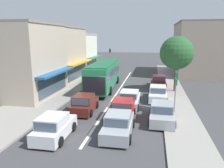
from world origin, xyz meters
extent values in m
plane|color=#3F3F42|center=(0.00, 0.00, 0.00)|extent=(140.00, 140.00, 0.00)
cube|color=silver|center=(0.00, 4.00, 0.00)|extent=(0.20, 28.00, 0.01)
cube|color=gray|center=(-6.80, 6.00, 0.07)|extent=(5.20, 44.00, 0.14)
cube|color=gray|center=(6.20, 6.00, 0.06)|extent=(2.80, 44.00, 0.12)
cube|color=#B2A38E|center=(-10.20, -0.12, 3.72)|extent=(7.93, 7.71, 7.45)
cube|color=#23568E|center=(-5.79, -0.12, 2.70)|extent=(1.10, 7.09, 0.20)
cube|color=#425160|center=(-6.21, -0.12, 1.40)|extent=(0.06, 6.17, 1.80)
cube|color=gray|center=(-10.20, -0.12, 7.57)|extent=(8.09, 7.71, 0.24)
cube|color=#B2A38E|center=(-10.20, 8.59, 3.71)|extent=(6.99, 9.02, 7.41)
cube|color=gold|center=(-6.26, 8.59, 2.70)|extent=(1.10, 8.30, 0.20)
cube|color=#425160|center=(-6.68, 8.59, 1.40)|extent=(0.06, 7.22, 1.80)
cube|color=gray|center=(-10.20, 8.59, 7.53)|extent=(7.15, 9.02, 0.24)
cube|color=silver|center=(-10.20, 16.91, 3.30)|extent=(6.68, 7.40, 6.59)
cube|color=#2D703D|center=(-6.41, 16.91, 2.70)|extent=(1.10, 6.81, 0.20)
cube|color=#425160|center=(-6.83, 16.91, 1.40)|extent=(0.06, 5.92, 1.80)
cube|color=#A19D92|center=(-10.20, 16.91, 6.71)|extent=(6.84, 7.40, 0.24)
cube|color=gray|center=(11.50, 17.77, 4.18)|extent=(7.78, 12.09, 8.36)
cube|color=maroon|center=(7.16, 17.77, 2.70)|extent=(1.10, 11.12, 0.20)
cube|color=#425160|center=(7.58, 17.77, 1.40)|extent=(0.06, 9.67, 1.80)
cube|color=#6E6358|center=(11.50, 17.77, 8.48)|extent=(7.94, 12.09, 0.24)
cube|color=#237A4C|center=(-1.93, 4.91, 1.76)|extent=(2.89, 10.88, 2.70)
cube|color=#425160|center=(-1.93, 4.91, 2.16)|extent=(2.91, 10.45, 0.90)
cube|color=black|center=(-1.74, -0.51, 1.56)|extent=(2.25, 0.14, 1.76)
cube|color=#1A5B39|center=(-1.93, 4.91, 3.17)|extent=(2.73, 10.02, 0.12)
cylinder|color=black|center=(-3.30, 8.21, 0.48)|extent=(0.29, 0.97, 0.96)
cylinder|color=black|center=(-0.81, 8.30, 0.48)|extent=(0.29, 0.97, 0.96)
cylinder|color=black|center=(-3.08, 1.90, 0.48)|extent=(0.29, 0.97, 0.96)
cylinder|color=black|center=(-0.58, 1.99, 0.48)|extent=(0.29, 0.97, 0.96)
cube|color=silver|center=(1.90, -1.59, 0.51)|extent=(1.76, 4.22, 0.72)
cube|color=silver|center=(1.90, -1.69, 1.17)|extent=(1.58, 1.81, 0.60)
cube|color=#425160|center=(1.91, -0.77, 1.17)|extent=(1.44, 0.07, 0.51)
cube|color=#425160|center=(1.90, -2.61, 1.17)|extent=(1.40, 0.07, 0.48)
cylinder|color=black|center=(1.06, -0.33, 0.31)|extent=(0.19, 0.62, 0.62)
cylinder|color=black|center=(2.78, -0.34, 0.31)|extent=(0.19, 0.62, 0.62)
cylinder|color=black|center=(1.03, -2.85, 0.31)|extent=(0.19, 0.62, 0.62)
cylinder|color=black|center=(2.75, -2.86, 0.31)|extent=(0.19, 0.62, 0.62)
cube|color=#9EA3A8|center=(1.83, -7.60, 0.51)|extent=(1.76, 4.22, 0.72)
cube|color=#9EA3A8|center=(1.84, -7.70, 1.17)|extent=(1.58, 1.82, 0.60)
cube|color=#425160|center=(1.83, -6.78, 1.17)|extent=(1.44, 0.07, 0.51)
cube|color=#425160|center=(1.85, -8.62, 1.17)|extent=(1.40, 0.07, 0.48)
cylinder|color=black|center=(0.96, -6.35, 0.31)|extent=(0.19, 0.62, 0.62)
cylinder|color=black|center=(2.68, -6.34, 0.31)|extent=(0.19, 0.62, 0.62)
cylinder|color=black|center=(0.99, -8.87, 0.31)|extent=(0.19, 0.62, 0.62)
cylinder|color=black|center=(2.71, -8.86, 0.31)|extent=(0.19, 0.62, 0.62)
cube|color=silver|center=(-2.04, -8.79, 0.52)|extent=(1.67, 3.72, 0.76)
cube|color=silver|center=(-2.04, -9.09, 1.22)|extent=(1.54, 1.91, 0.64)
cube|color=#425160|center=(-2.05, -8.12, 1.22)|extent=(1.40, 0.07, 0.54)
cube|color=#425160|center=(-2.03, -10.06, 1.22)|extent=(1.37, 0.07, 0.51)
cylinder|color=black|center=(-2.87, -7.69, 0.31)|extent=(0.19, 0.62, 0.62)
cylinder|color=black|center=(-1.23, -7.68, 0.31)|extent=(0.19, 0.62, 0.62)
cylinder|color=black|center=(-2.85, -9.91, 0.31)|extent=(0.19, 0.62, 0.62)
cylinder|color=black|center=(-1.21, -9.90, 0.31)|extent=(0.19, 0.62, 0.62)
cube|color=maroon|center=(1.72, -4.60, 0.52)|extent=(1.69, 3.72, 0.76)
cube|color=maroon|center=(1.72, -4.90, 1.22)|extent=(1.54, 1.92, 0.64)
cube|color=#425160|center=(1.71, -3.93, 1.22)|extent=(1.40, 0.08, 0.54)
cube|color=#425160|center=(1.74, -5.87, 1.22)|extent=(1.37, 0.08, 0.51)
cylinder|color=black|center=(0.89, -3.50, 0.31)|extent=(0.19, 0.62, 0.62)
cylinder|color=black|center=(2.53, -3.48, 0.31)|extent=(0.19, 0.62, 0.62)
cylinder|color=black|center=(0.91, -5.72, 0.31)|extent=(0.19, 0.62, 0.62)
cylinder|color=black|center=(2.55, -5.70, 0.31)|extent=(0.19, 0.62, 0.62)
cube|color=#561E19|center=(-1.67, -3.80, 0.52)|extent=(1.75, 3.75, 0.76)
cube|color=#561E19|center=(-1.66, -4.10, 1.22)|extent=(1.58, 1.94, 0.64)
cube|color=#425160|center=(-1.69, -3.13, 1.22)|extent=(1.40, 0.10, 0.54)
cube|color=#425160|center=(-1.63, -5.07, 1.22)|extent=(1.37, 0.10, 0.51)
cylinder|color=black|center=(-2.52, -2.72, 0.31)|extent=(0.20, 0.63, 0.62)
cylinder|color=black|center=(-0.89, -2.67, 0.31)|extent=(0.20, 0.63, 0.62)
cylinder|color=black|center=(-2.46, -4.94, 0.31)|extent=(0.20, 0.63, 0.62)
cylinder|color=black|center=(-0.82, -4.89, 0.31)|extent=(0.20, 0.63, 0.62)
cube|color=#9EA3A8|center=(4.70, -4.77, 0.51)|extent=(1.81, 4.24, 0.72)
cube|color=#9EA3A8|center=(4.70, -4.87, 1.17)|extent=(1.60, 1.83, 0.60)
cube|color=#425160|center=(4.72, -3.95, 1.17)|extent=(1.44, 0.09, 0.51)
cube|color=#425160|center=(4.68, -5.79, 1.17)|extent=(1.40, 0.09, 0.48)
cylinder|color=black|center=(3.87, -3.49, 0.31)|extent=(0.19, 0.62, 0.62)
cylinder|color=black|center=(5.59, -3.53, 0.31)|extent=(0.19, 0.62, 0.62)
cylinder|color=black|center=(3.82, -6.01, 0.31)|extent=(0.19, 0.62, 0.62)
cylinder|color=black|center=(5.54, -6.05, 0.31)|extent=(0.19, 0.62, 0.62)
cube|color=silver|center=(4.50, 1.02, 0.51)|extent=(1.77, 4.22, 0.72)
cube|color=silver|center=(4.50, 0.92, 1.17)|extent=(1.58, 1.82, 0.60)
cube|color=#425160|center=(4.51, 1.84, 1.17)|extent=(1.44, 0.08, 0.51)
cube|color=#425160|center=(4.49, 0.00, 1.17)|extent=(1.40, 0.08, 0.48)
cylinder|color=black|center=(3.66, 2.29, 0.31)|extent=(0.19, 0.62, 0.62)
cylinder|color=black|center=(5.38, 2.27, 0.31)|extent=(0.19, 0.62, 0.62)
cylinder|color=black|center=(3.63, -0.23, 0.31)|extent=(0.19, 0.62, 0.62)
cylinder|color=black|center=(5.34, -0.25, 0.31)|extent=(0.19, 0.62, 0.62)
cube|color=maroon|center=(4.70, 6.92, 0.51)|extent=(1.72, 4.20, 0.72)
cube|color=maroon|center=(4.70, 6.82, 1.17)|extent=(1.56, 1.80, 0.60)
cube|color=#425160|center=(4.70, 7.74, 1.17)|extent=(1.44, 0.06, 0.51)
cube|color=#425160|center=(4.70, 5.90, 1.17)|extent=(1.40, 0.06, 0.48)
cylinder|color=black|center=(3.84, 8.18, 0.31)|extent=(0.18, 0.62, 0.62)
cylinder|color=black|center=(5.56, 8.19, 0.31)|extent=(0.18, 0.62, 0.62)
cylinder|color=black|center=(3.84, 5.66, 0.31)|extent=(0.18, 0.62, 0.62)
cylinder|color=black|center=(5.56, 5.67, 0.31)|extent=(0.18, 0.62, 0.62)
cylinder|color=gray|center=(-3.81, 18.08, 2.10)|extent=(0.12, 0.12, 4.20)
cube|color=black|center=(-3.81, 18.08, 3.85)|extent=(0.24, 0.24, 0.68)
sphere|color=red|center=(-3.67, 18.08, 4.08)|extent=(0.13, 0.13, 0.13)
sphere|color=black|center=(-3.67, 18.08, 3.86)|extent=(0.13, 0.13, 0.13)
sphere|color=black|center=(-3.67, 18.08, 3.64)|extent=(0.13, 0.13, 0.13)
cylinder|color=gray|center=(5.79, -2.78, 1.80)|extent=(0.10, 0.10, 3.60)
cube|color=#19753D|center=(5.79, -2.80, 3.30)|extent=(0.08, 1.40, 0.44)
cube|color=white|center=(5.84, -2.80, 3.30)|extent=(0.01, 1.10, 0.10)
cube|color=#19753D|center=(5.79, -2.80, 2.75)|extent=(0.08, 1.40, 0.44)
cube|color=white|center=(5.84, -2.80, 2.75)|extent=(0.01, 1.10, 0.10)
cylinder|color=brown|center=(6.46, 4.72, 1.60)|extent=(0.24, 0.24, 3.20)
cylinder|color=brown|center=(6.46, 5.04, 3.72)|extent=(0.10, 0.73, 1.09)
cylinder|color=brown|center=(6.78, 4.72, 3.68)|extent=(0.72, 0.10, 1.01)
cylinder|color=brown|center=(6.46, 4.40, 3.58)|extent=(0.10, 0.72, 0.81)
cylinder|color=brown|center=(6.03, 4.72, 3.64)|extent=(0.93, 0.10, 0.95)
sphere|color=#26562B|center=(6.46, 4.72, 4.51)|extent=(3.74, 3.74, 3.74)
cylinder|color=#232838|center=(-5.09, 13.63, 0.56)|extent=(0.14, 0.14, 0.84)
cylinder|color=#232838|center=(-5.19, 13.47, 0.56)|extent=(0.14, 0.14, 0.84)
cube|color=black|center=(-5.14, 13.55, 1.26)|extent=(0.38, 0.42, 0.56)
sphere|color=#9E7051|center=(-5.14, 13.55, 1.66)|extent=(0.22, 0.22, 0.22)
cylinder|color=black|center=(-5.01, 13.75, 1.26)|extent=(0.09, 0.09, 0.54)
cylinder|color=black|center=(-5.26, 13.34, 1.26)|extent=(0.09, 0.09, 0.54)
cube|color=brown|center=(-5.28, 13.27, 1.08)|extent=(0.26, 0.21, 0.22)
camera|label=1|loc=(3.89, -20.79, 6.25)|focal=35.00mm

